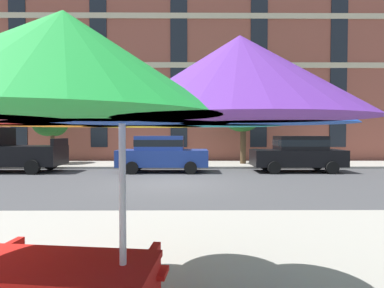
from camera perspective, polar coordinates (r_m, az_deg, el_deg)
name	(u,v)px	position (r m, az deg, el deg)	size (l,w,h in m)	color
ground_plane	(171,184)	(11.84, -3.90, -7.32)	(120.00, 120.00, 0.00)	#424244
sidewalk_far	(178,164)	(18.57, -2.63, -3.76)	(56.00, 3.60, 0.12)	#9E998E
apartment_building	(181,62)	(27.35, -1.97, 14.82)	(47.49, 12.08, 16.00)	#934C3D
pickup_black	(5,151)	(17.88, -31.05, -1.15)	(5.10, 2.12, 2.20)	black
sedan_blue	(162,153)	(15.45, -5.55, -1.61)	(4.40, 1.98, 1.78)	navy
sedan_black	(298,153)	(16.30, 18.80, -1.52)	(4.40, 1.98, 1.78)	black
street_tree_left	(51,122)	(20.48, -24.45, 3.70)	(1.95, 2.19, 3.50)	brown
street_tree_middle	(244,106)	(18.71, 9.49, 6.92)	(3.05, 2.97, 5.13)	#4C3823
patio_umbrella	(122,95)	(2.74, -12.72, 8.79)	(3.91, 3.91, 2.55)	silver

